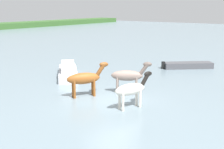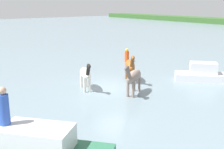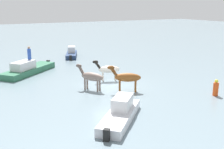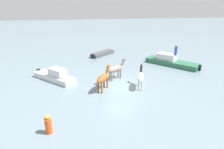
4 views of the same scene
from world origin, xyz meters
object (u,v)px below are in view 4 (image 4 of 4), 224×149
Objects in this scene: boat_launch_far at (171,62)px; person_watcher_seated at (176,50)px; horse_gray_outer at (116,69)px; boat_skiff_near at (102,54)px; buoy_channel_marker at (48,125)px; horse_pinto_flank at (141,77)px; boat_dinghy_port at (55,77)px; horse_mid_herd at (103,78)px.

boat_launch_far is 1.50m from person_watcher_seated.
horse_gray_outer is 0.60× the size of boat_skiff_near.
boat_launch_far is 4.88× the size of buoy_channel_marker.
boat_skiff_near is at bearing 58.51° from horse_gray_outer.
horse_pinto_flank is 8.28m from buoy_channel_marker.
boat_dinghy_port is at bearing 3.23° from buoy_channel_marker.
horse_gray_outer is at bearing 56.81° from horse_pinto_flank.
horse_pinto_flank is 7.60m from boat_launch_far.
boat_launch_far reaches higher than boat_skiff_near.
boat_skiff_near is (5.75, 7.16, -0.17)m from boat_launch_far.
horse_mid_herd reaches higher than buoy_channel_marker.
horse_mid_herd is 5.08m from boat_dinghy_port.
boat_launch_far is 4.67× the size of person_watcher_seated.
horse_gray_outer is 1.82× the size of person_watcher_seated.
buoy_channel_marker is (-6.91, 5.17, -0.49)m from horse_gray_outer.
horse_gray_outer is 7.75m from boat_launch_far.
horse_gray_outer is at bearing -36.81° from buoy_channel_marker.
horse_mid_herd is at bearing -157.57° from horse_gray_outer.
boat_skiff_near is 0.89× the size of boat_dinghy_port.
boat_launch_far is at bearing -51.02° from buoy_channel_marker.
boat_skiff_near is at bearing 24.77° from horse_mid_herd.
person_watcher_seated reaches higher than buoy_channel_marker.
boat_launch_far is at bearing -27.08° from horse_mid_herd.
horse_pinto_flank is 2.75m from horse_gray_outer.
horse_pinto_flank reaches higher than boat_dinghy_port.
buoy_channel_marker is at bearing -41.67° from boat_dinghy_port.
boat_dinghy_port is 3.41× the size of person_watcher_seated.
horse_pinto_flank is 11.15m from boat_skiff_near.
horse_gray_outer is (2.22, 1.63, 0.05)m from horse_pinto_flank.
boat_skiff_near is at bearing 10.70° from boat_launch_far.
horse_gray_outer reaches higher than boat_launch_far.
boat_launch_far is 1.37× the size of boat_dinghy_port.
boat_dinghy_port is 13.24m from person_watcher_seated.
boat_skiff_near is 9.71m from boat_dinghy_port.
horse_pinto_flank is at bearing -60.55° from horse_mid_herd.
horse_gray_outer reaches higher than boat_dinghy_port.
person_watcher_seated is 1.04× the size of buoy_channel_marker.
horse_pinto_flank is 1.83× the size of person_watcher_seated.
horse_gray_outer reaches higher than horse_pinto_flank.
buoy_channel_marker reaches higher than boat_skiff_near.
person_watcher_seated reaches higher than horse_pinto_flank.
horse_mid_herd is at bearing 118.37° from person_watcher_seated.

